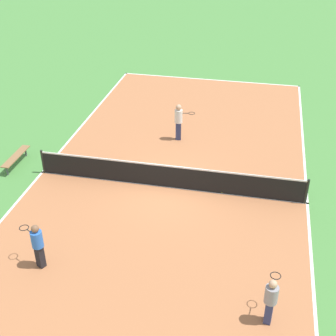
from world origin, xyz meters
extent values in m
plane|color=#47843D|center=(0.00, 0.00, 0.00)|extent=(80.00, 80.00, 0.00)
cube|color=#AD6B42|center=(0.00, 0.00, 0.01)|extent=(10.88, 24.81, 0.02)
cube|color=white|center=(-5.39, 0.00, 0.02)|extent=(0.10, 24.81, 0.00)
cube|color=white|center=(5.39, 0.00, 0.02)|extent=(0.10, 24.81, 0.00)
cube|color=white|center=(0.00, -12.35, 0.02)|extent=(10.88, 0.10, 0.00)
cube|color=white|center=(0.00, 0.00, 0.02)|extent=(10.88, 0.10, 0.00)
cylinder|color=black|center=(-5.29, 0.00, 0.55)|extent=(0.10, 0.10, 1.05)
cylinder|color=black|center=(5.29, 0.00, 0.55)|extent=(0.10, 0.10, 1.05)
cube|color=black|center=(0.00, 0.00, 0.52)|extent=(10.58, 0.03, 1.00)
cube|color=white|center=(0.00, 0.00, 0.99)|extent=(10.58, 0.04, 0.06)
cube|color=olive|center=(6.72, -0.35, 0.43)|extent=(0.36, 1.96, 0.04)
cylinder|color=#4C4C51|center=(6.72, -1.18, 0.21)|extent=(0.08, 0.08, 0.41)
cylinder|color=#4C4C51|center=(6.72, 0.48, 0.21)|extent=(0.08, 0.08, 0.41)
cube|color=black|center=(2.95, 5.26, 0.42)|extent=(0.31, 0.29, 0.80)
cylinder|color=blue|center=(2.95, 5.26, 1.10)|extent=(0.48, 0.48, 0.56)
sphere|color=brown|center=(2.95, 5.26, 1.50)|extent=(0.24, 0.24, 0.24)
cylinder|color=#262626|center=(3.24, 5.11, 1.24)|extent=(0.26, 0.15, 0.03)
torus|color=black|center=(3.49, 4.99, 1.24)|extent=(0.41, 0.41, 0.02)
cube|color=navy|center=(0.38, -4.11, 0.47)|extent=(0.28, 0.24, 0.89)
cylinder|color=silver|center=(0.38, -4.11, 1.22)|extent=(0.42, 0.42, 0.62)
sphere|color=tan|center=(0.38, -4.11, 1.66)|extent=(0.27, 0.27, 0.27)
cylinder|color=#262626|center=(0.07, -4.16, 1.37)|extent=(0.28, 0.08, 0.03)
torus|color=black|center=(-0.21, -4.21, 1.37)|extent=(0.35, 0.35, 0.02)
cube|color=navy|center=(-4.08, 6.00, 0.40)|extent=(0.23, 0.28, 0.76)
cylinder|color=gray|center=(-4.08, 6.00, 1.05)|extent=(0.41, 0.41, 0.53)
sphere|color=tan|center=(-4.08, 6.00, 1.42)|extent=(0.23, 0.23, 0.23)
cylinder|color=#262626|center=(-4.13, 5.68, 1.18)|extent=(0.07, 0.28, 0.03)
torus|color=black|center=(-4.17, 5.40, 1.18)|extent=(0.34, 0.34, 0.02)
sphere|color=#CCE033|center=(-2.15, -0.01, 0.06)|extent=(0.07, 0.07, 0.07)
camera|label=1|loc=(-3.26, 15.21, 10.28)|focal=50.00mm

